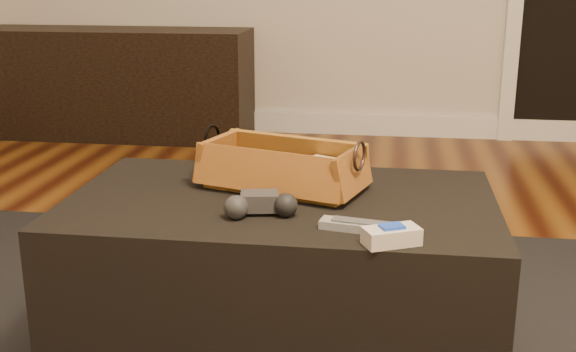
# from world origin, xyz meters

# --- Properties ---
(baseboard) EXTENTS (5.00, 0.04, 0.12)m
(baseboard) POSITION_xyz_m (0.00, 2.73, 0.06)
(baseboard) COLOR white
(baseboard) RESTS_ON floor
(media_cabinet) EXTENTS (1.56, 0.45, 0.61)m
(media_cabinet) POSITION_xyz_m (-1.38, 2.51, 0.31)
(media_cabinet) COLOR black
(media_cabinet) RESTS_ON floor
(ottoman) EXTENTS (1.00, 0.60, 0.42)m
(ottoman) POSITION_xyz_m (-0.04, 0.17, 0.22)
(ottoman) COLOR black
(ottoman) RESTS_ON area_rug
(tv_remote) EXTENTS (0.22, 0.09, 0.02)m
(tv_remote) POSITION_xyz_m (-0.08, 0.23, 0.46)
(tv_remote) COLOR black
(tv_remote) RESTS_ON wicker_basket
(cloth_bundle) EXTENTS (0.13, 0.12, 0.06)m
(cloth_bundle) POSITION_xyz_m (0.06, 0.24, 0.48)
(cloth_bundle) COLOR #C6B289
(cloth_bundle) RESTS_ON wicker_basket
(wicker_basket) EXTENTS (0.44, 0.32, 0.14)m
(wicker_basket) POSITION_xyz_m (-0.05, 0.24, 0.48)
(wicker_basket) COLOR #B16F28
(wicker_basket) RESTS_ON ottoman
(game_controller) EXTENTS (0.17, 0.11, 0.05)m
(game_controller) POSITION_xyz_m (-0.07, 0.03, 0.46)
(game_controller) COLOR #2D2D2F
(game_controller) RESTS_ON ottoman
(silver_remote) EXTENTS (0.19, 0.08, 0.02)m
(silver_remote) POSITION_xyz_m (0.16, -0.03, 0.44)
(silver_remote) COLOR #94979B
(silver_remote) RESTS_ON ottoman
(cream_gadget) EXTENTS (0.12, 0.10, 0.04)m
(cream_gadget) POSITION_xyz_m (0.22, -0.09, 0.45)
(cream_gadget) COLOR beige
(cream_gadget) RESTS_ON ottoman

